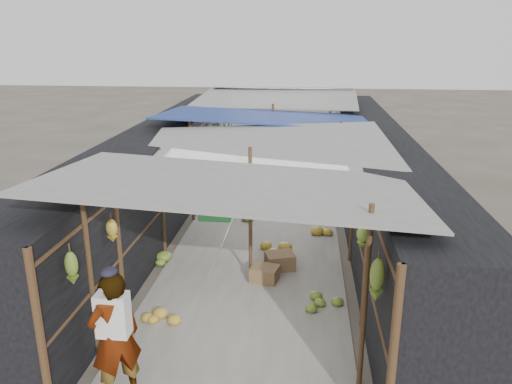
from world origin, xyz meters
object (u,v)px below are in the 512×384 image
(crate_near, at_px, (280,261))
(vendor_elderly, at_px, (115,337))
(shopper_blue, at_px, (236,163))
(black_basin, at_px, (313,197))
(vendor_seated, at_px, (322,160))

(crate_near, relative_size, vendor_elderly, 0.31)
(crate_near, distance_m, shopper_blue, 6.12)
(black_basin, height_order, vendor_seated, vendor_seated)
(black_basin, distance_m, vendor_seated, 3.26)
(black_basin, bearing_deg, vendor_seated, 84.39)
(black_basin, relative_size, vendor_elderly, 0.35)
(shopper_blue, bearing_deg, black_basin, -43.42)
(vendor_elderly, bearing_deg, black_basin, -146.19)
(vendor_elderly, relative_size, vendor_seated, 2.25)
(crate_near, height_order, vendor_seated, vendor_seated)
(vendor_seated, bearing_deg, crate_near, -12.91)
(crate_near, distance_m, vendor_seated, 7.78)
(vendor_elderly, xyz_separation_m, vendor_seated, (2.88, 11.66, -0.50))
(crate_near, height_order, black_basin, crate_near)
(black_basin, height_order, shopper_blue, shopper_blue)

